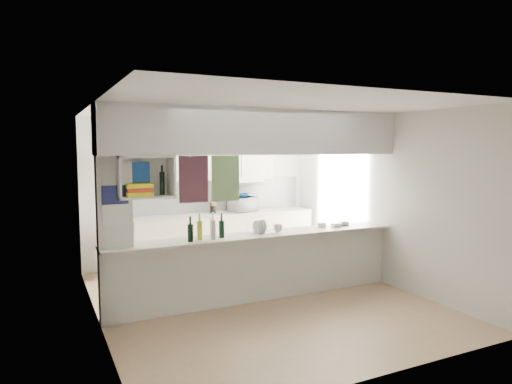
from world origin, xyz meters
TOP-DOWN VIEW (x-y plane):
  - floor at (0.00, 0.00)m, footprint 4.80×4.80m
  - ceiling at (0.00, 0.00)m, footprint 4.80×4.80m
  - wall_back at (0.00, 2.40)m, footprint 4.20×0.00m
  - wall_left at (-2.10, 0.00)m, footprint 0.00×4.80m
  - wall_right at (2.10, 0.00)m, footprint 0.00×4.80m
  - servery_partition at (-0.17, 0.00)m, footprint 4.20×0.50m
  - cubby_shelf at (-1.57, -0.06)m, footprint 0.65×0.35m
  - kitchen_run at (0.16, 2.14)m, footprint 3.60×0.63m
  - microwave at (0.71, 2.12)m, footprint 0.55×0.43m
  - bowl at (0.69, 2.14)m, footprint 0.26×0.26m
  - dish_rack at (0.06, 0.04)m, footprint 0.41×0.34m
  - cup at (0.27, -0.04)m, footprint 0.17×0.17m
  - wine_bottles at (-0.78, -0.05)m, footprint 0.52×0.15m
  - plastic_tubs at (1.25, 0.07)m, footprint 0.53×0.22m
  - utensil_jar at (0.13, 2.15)m, footprint 0.10×0.10m
  - knife_block at (0.14, 2.18)m, footprint 0.11×0.09m

SIDE VIEW (x-z plane):
  - floor at x=0.00m, z-range 0.00..0.00m
  - kitchen_run at x=0.16m, z-range -0.29..1.95m
  - plastic_tubs at x=1.25m, z-range 0.92..0.99m
  - cup at x=0.27m, z-range 0.94..1.04m
  - utensil_jar at x=0.13m, z-range 0.92..1.06m
  - dish_rack at x=0.06m, z-range 0.90..1.09m
  - knife_block at x=0.14m, z-range 0.92..1.11m
  - wine_bottles at x=-0.78m, z-range 0.87..1.22m
  - microwave at x=0.71m, z-range 0.92..1.19m
  - bowl at x=0.69m, z-range 1.19..1.25m
  - wall_back at x=0.00m, z-range -0.80..3.40m
  - wall_left at x=-2.10m, z-range -1.10..3.70m
  - wall_right at x=2.10m, z-range -1.10..3.70m
  - servery_partition at x=-0.17m, z-range 0.36..2.96m
  - cubby_shelf at x=-1.57m, z-range 1.46..1.96m
  - ceiling at x=0.00m, z-range 2.60..2.60m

